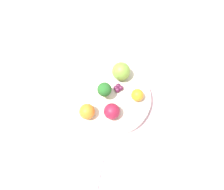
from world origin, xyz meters
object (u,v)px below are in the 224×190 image
(broccoli, at_px, (105,89))
(orange_front, at_px, (87,111))
(grape_cluster, at_px, (118,88))
(bowl, at_px, (112,98))
(apple_red, at_px, (112,111))
(orange_back, at_px, (137,95))
(napkin, at_px, (81,174))
(apple_green, at_px, (121,71))

(broccoli, xyz_separation_m, orange_front, (0.04, 0.08, -0.02))
(orange_front, relative_size, grape_cluster, 1.50)
(bowl, distance_m, grape_cluster, 0.04)
(apple_red, relative_size, orange_back, 1.26)
(apple_red, relative_size, napkin, 0.40)
(grape_cluster, height_order, napkin, grape_cluster)
(bowl, relative_size, orange_front, 5.25)
(bowl, bearing_deg, apple_green, -103.61)
(broccoli, relative_size, grape_cluster, 1.99)
(apple_red, height_order, orange_back, apple_red)
(bowl, height_order, apple_red, apple_red)
(napkin, bearing_deg, apple_red, -109.48)
(bowl, bearing_deg, broccoli, -9.83)
(orange_front, bearing_deg, napkin, 93.15)
(orange_front, bearing_deg, apple_green, -119.33)
(apple_green, xyz_separation_m, grape_cluster, (0.00, 0.05, -0.02))
(bowl, relative_size, grape_cluster, 7.85)
(apple_green, relative_size, orange_front, 1.25)
(orange_front, bearing_deg, orange_back, -152.00)
(orange_back, bearing_deg, apple_red, 43.16)
(apple_red, distance_m, apple_green, 0.14)
(apple_red, bearing_deg, napkin, 70.52)
(apple_red, distance_m, orange_front, 0.08)
(bowl, bearing_deg, orange_front, 47.48)
(apple_red, relative_size, orange_front, 1.04)
(orange_front, bearing_deg, grape_cluster, -129.22)
(apple_green, bearing_deg, broccoli, 60.51)
(orange_back, xyz_separation_m, napkin, (0.14, 0.25, -0.05))
(orange_back, bearing_deg, broccoli, 0.85)
(orange_front, distance_m, orange_back, 0.17)
(bowl, distance_m, napkin, 0.25)
(broccoli, height_order, apple_red, broccoli)
(broccoli, height_order, apple_green, broccoli)
(bowl, xyz_separation_m, orange_back, (-0.08, -0.01, 0.03))
(broccoli, height_order, napkin, broccoli)
(napkin, bearing_deg, broccoli, -97.56)
(broccoli, bearing_deg, napkin, 82.44)
(apple_green, relative_size, napkin, 0.49)
(apple_green, height_order, napkin, apple_green)
(apple_red, bearing_deg, broccoli, -64.36)
(orange_back, relative_size, napkin, 0.32)
(apple_red, xyz_separation_m, grape_cluster, (-0.01, -0.09, -0.02))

